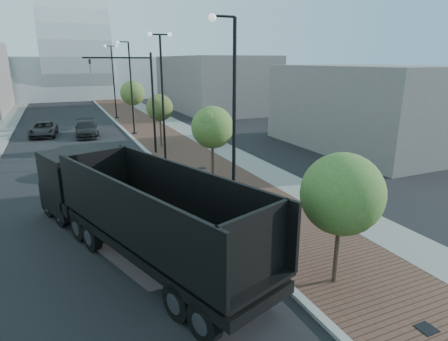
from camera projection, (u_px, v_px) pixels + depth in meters
name	position (u px, v px, depth m)	size (l,w,h in m)	color
sidewalk	(149.00, 124.00, 45.24)	(7.00, 140.00, 0.12)	#4C2D23
concrete_strip	(171.00, 122.00, 46.29)	(2.40, 140.00, 0.13)	slate
curb	(119.00, 125.00, 43.87)	(0.30, 140.00, 0.14)	gray
dump_truck	(110.00, 204.00, 15.89)	(7.08, 13.86, 3.72)	black
white_sedan	(88.00, 167.00, 24.79)	(1.39, 3.98, 1.31)	white
dark_car_mid	(44.00, 129.00, 37.89)	(2.36, 5.13, 1.43)	black
dark_car_far	(87.00, 129.00, 37.86)	(2.15, 5.29, 1.53)	black
pedestrian	(223.00, 137.00, 33.32)	(0.60, 0.39, 1.64)	black
streetlight_1	(232.00, 133.00, 16.56)	(1.44, 0.56, 9.21)	black
streetlight_2	(163.00, 98.00, 26.98)	(1.72, 0.56, 9.28)	black
streetlight_3	(131.00, 92.00, 37.59)	(1.44, 0.56, 9.21)	black
streetlight_4	(114.00, 81.00, 48.02)	(1.72, 0.56, 9.28)	black
traffic_mast	(141.00, 93.00, 29.22)	(5.09, 0.20, 8.00)	black
tree_0	(343.00, 194.00, 12.07)	(2.69, 2.69, 4.65)	#382619
tree_1	(213.00, 127.00, 21.59)	(2.48, 2.45, 4.93)	#382619
tree_2	(160.00, 108.00, 32.17)	(2.36, 2.30, 4.66)	#382619
tree_3	(133.00, 93.00, 42.60)	(2.77, 2.77, 5.22)	#382619
convention_center	(74.00, 67.00, 80.86)	(50.00, 30.00, 50.00)	#AAB1B4
commercial_block_ne	(213.00, 83.00, 57.75)	(12.00, 22.00, 8.00)	#665F5C
commercial_block_e	(366.00, 107.00, 32.37)	(10.00, 16.00, 7.00)	#67605D
utility_cover_0	(427.00, 329.00, 10.60)	(0.50, 0.50, 0.02)	black
utility_cover_1	(289.00, 230.00, 16.74)	(0.50, 0.50, 0.02)	black
utility_cover_2	(202.00, 168.00, 26.38)	(0.50, 0.50, 0.02)	black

